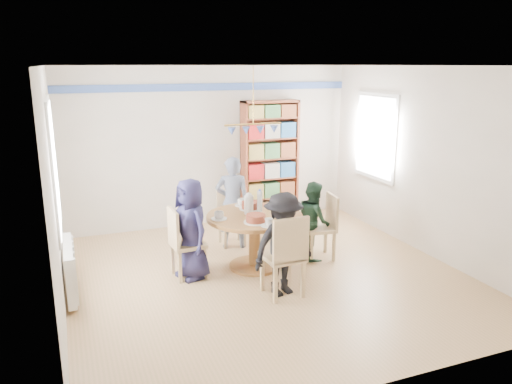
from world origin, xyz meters
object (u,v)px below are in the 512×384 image
person_right (314,220)px  chair_near (286,253)px  chair_left (182,240)px  person_far (233,203)px  dining_table (255,229)px  person_left (191,229)px  radiator (70,269)px  chair_right (324,223)px  bookshelf (270,162)px  chair_far (230,214)px  person_near (283,244)px

person_right → chair_near: bearing=149.5°
chair_left → person_far: person_far is taller
dining_table → person_left: size_ratio=0.98×
radiator → person_left: size_ratio=0.75×
dining_table → person_right: 0.91m
dining_table → chair_right: bearing=-1.1°
bookshelf → chair_right: bearing=-90.0°
chair_left → chair_right: chair_left is taller
chair_far → person_right: person_right is taller
radiator → person_near: person_near is taller
chair_near → person_near: person_near is taller
chair_far → person_right: (0.92, -1.00, 0.09)m
radiator → bookshelf: (3.44, 2.04, 0.69)m
radiator → chair_far: bearing=24.2°
person_left → bookshelf: (1.95, 2.01, 0.38)m
dining_table → chair_near: size_ratio=1.27×
chair_left → person_near: (1.01, -0.92, 0.12)m
chair_right → chair_near: size_ratio=0.91×
dining_table → chair_right: chair_right is taller
dining_table → chair_left: (-0.99, 0.03, -0.04)m
person_right → person_far: size_ratio=0.80×
person_near → bookshelf: size_ratio=0.60×
radiator → person_near: 2.55m
chair_far → dining_table: bearing=-89.9°
chair_far → bookshelf: bearing=42.5°
person_left → bookshelf: 2.82m
person_right → chair_right: bearing=-97.1°
chair_far → bookshelf: size_ratio=0.40×
person_far → chair_near: bearing=109.5°
person_far → chair_right: bearing=159.4°
chair_near → person_right: (0.90, 1.02, -0.00)m
radiator → person_left: bearing=1.3°
bookshelf → person_far: bearing=-133.5°
chair_far → chair_right: bearing=-44.4°
dining_table → bookshelf: 2.32m
chair_right → person_right: size_ratio=0.83×
chair_near → bookshelf: bookshelf is taller
bookshelf → person_right: bearing=-94.4°
dining_table → chair_left: bearing=178.1°
chair_left → chair_right: (2.06, -0.05, -0.00)m
chair_far → chair_left: bearing=-135.0°
chair_right → chair_far: chair_right is taller
dining_table → person_near: size_ratio=1.02×
chair_left → chair_near: chair_near is taller
chair_near → chair_far: bearing=90.5°
radiator → chair_far: chair_far is taller
chair_left → person_left: bearing=-19.3°
chair_right → chair_near: chair_near is taller
chair_left → chair_right: size_ratio=1.00×
chair_right → bookshelf: 2.09m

